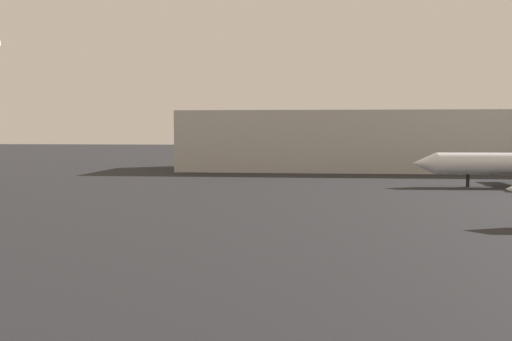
# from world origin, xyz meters

# --- Properties ---
(terminal_building) EXTENTS (80.02, 21.97, 11.56)m
(terminal_building) POSITION_xyz_m (12.37, 112.18, 5.78)
(terminal_building) COLOR #B7B7B2
(terminal_building) RESTS_ON ground_plane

